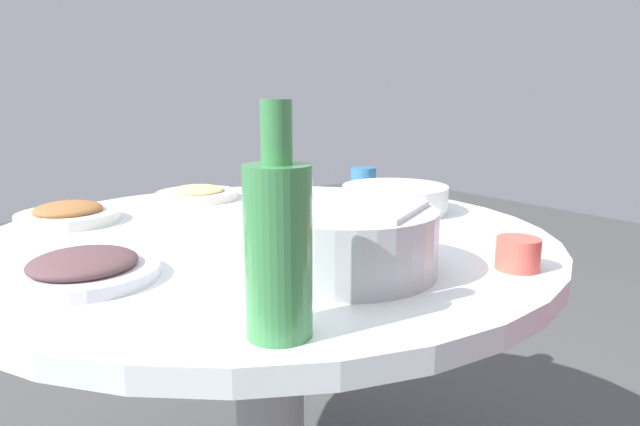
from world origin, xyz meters
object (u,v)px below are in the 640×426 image
round_dining_table (268,299)px  green_bottle (278,245)px  tea_cup_far (363,179)px  dish_eggplant (84,268)px  soup_bowl (395,199)px  dish_noodles (197,193)px  tea_cup_near (518,254)px  dish_stirfry (69,214)px  rice_bowl (347,239)px

round_dining_table → green_bottle: size_ratio=4.29×
round_dining_table → tea_cup_far: bearing=-152.1°
dish_eggplant → tea_cup_far: bearing=-157.5°
round_dining_table → soup_bowl: size_ratio=4.17×
dish_noodles → tea_cup_near: tea_cup_near is taller
dish_stirfry → dish_eggplant: 0.42m
rice_bowl → tea_cup_far: bearing=-132.2°
dish_eggplant → green_bottle: green_bottle is taller
tea_cup_near → tea_cup_far: tea_cup_far is taller
soup_bowl → rice_bowl: bearing=37.5°
green_bottle → rice_bowl: bearing=-146.7°
soup_bowl → tea_cup_far: bearing=-115.1°
round_dining_table → dish_eggplant: dish_eggplant is taller
rice_bowl → green_bottle: green_bottle is taller
round_dining_table → green_bottle: 0.54m
dish_noodles → dish_eggplant: bearing=52.1°
dish_eggplant → tea_cup_far: 0.89m
dish_eggplant → round_dining_table: bearing=-164.8°
rice_bowl → dish_noodles: rice_bowl is taller
soup_bowl → tea_cup_near: bearing=71.2°
rice_bowl → tea_cup_far: (-0.48, -0.53, -0.02)m
dish_stirfry → green_bottle: size_ratio=0.81×
rice_bowl → dish_noodles: (-0.06, -0.70, -0.04)m
dish_stirfry → tea_cup_far: bearing=174.6°
rice_bowl → dish_eggplant: (0.34, -0.19, -0.03)m
green_bottle → dish_noodles: bearing=-107.3°
tea_cup_near → rice_bowl: bearing=-34.0°
soup_bowl → dish_stirfry: soup_bowl is taller
tea_cup_near → tea_cup_far: 0.73m
soup_bowl → green_bottle: bearing=36.0°
round_dining_table → rice_bowl: (0.03, 0.29, 0.19)m
soup_bowl → tea_cup_near: (0.15, 0.43, -0.00)m
tea_cup_far → dish_noodles: bearing=-21.1°
soup_bowl → dish_stirfry: bearing=-26.9°
green_bottle → tea_cup_near: green_bottle is taller
round_dining_table → dish_stirfry: size_ratio=5.32×
soup_bowl → green_bottle: 0.71m
green_bottle → soup_bowl: bearing=-144.0°
dish_noodles → tea_cup_near: (-0.16, 0.85, 0.01)m
round_dining_table → tea_cup_near: size_ratio=16.63×
green_bottle → tea_cup_far: (-0.69, -0.67, -0.07)m
rice_bowl → soup_bowl: 0.46m
rice_bowl → green_bottle: (0.20, 0.13, 0.05)m
tea_cup_far → dish_stirfry: bearing=-5.4°
dish_stirfry → soup_bowl: bearing=153.1°
dish_stirfry → green_bottle: (-0.07, 0.74, 0.09)m
dish_eggplant → tea_cup_near: size_ratio=3.20×
round_dining_table → tea_cup_near: tea_cup_near is taller
round_dining_table → rice_bowl: bearing=84.7°
dish_noodles → green_bottle: (0.26, 0.83, 0.09)m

